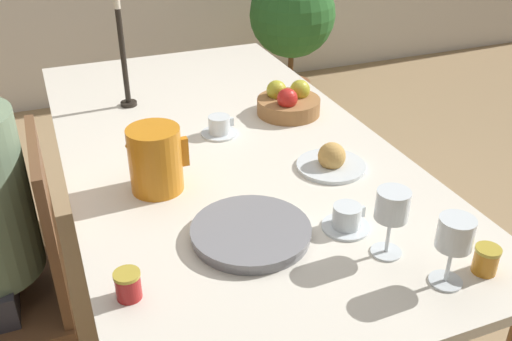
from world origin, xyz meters
TOP-DOWN VIEW (x-y plane):
  - ground_plane at (0.00, 0.00)m, footprint 20.00×20.00m
  - dining_table at (0.00, 0.00)m, footprint 1.00×1.92m
  - chair_person_side at (-0.68, -0.18)m, footprint 0.42×0.42m
  - red_pitcher at (-0.26, -0.20)m, footprint 0.17×0.15m
  - wine_glass_water at (0.17, -0.68)m, footprint 0.08×0.08m
  - wine_glass_juice at (0.24, -0.82)m, footprint 0.08×0.08m
  - teacup_near_person at (0.14, -0.56)m, footprint 0.12×0.12m
  - teacup_across at (0.01, 0.07)m, footprint 0.12×0.12m
  - serving_tray at (-0.10, -0.51)m, footprint 0.30×0.30m
  - bread_plate at (0.25, -0.27)m, footprint 0.21×0.21m
  - jam_jar_amber at (0.34, -0.82)m, footprint 0.06×0.06m
  - jam_jar_red at (-0.42, -0.61)m, footprint 0.06×0.06m
  - fruit_bowl at (0.29, 0.14)m, footprint 0.22×0.22m
  - candlestick_tall at (-0.22, 0.42)m, footprint 0.06×0.06m
  - potted_plant at (1.05, 1.72)m, footprint 0.55×0.55m

SIDE VIEW (x-z plane):
  - ground_plane at x=0.00m, z-range 0.00..0.00m
  - chair_person_side at x=-0.68m, z-range 0.03..0.96m
  - potted_plant at x=1.05m, z-range 0.14..1.06m
  - dining_table at x=0.00m, z-range 0.28..1.02m
  - serving_tray at x=-0.10m, z-range 0.74..0.77m
  - bread_plate at x=0.25m, z-range 0.72..0.80m
  - teacup_near_person at x=0.14m, z-range 0.73..0.80m
  - teacup_across at x=0.01m, z-range 0.73..0.80m
  - jam_jar_amber at x=0.34m, z-range 0.74..0.81m
  - jam_jar_red at x=-0.42m, z-range 0.74..0.81m
  - fruit_bowl at x=0.29m, z-range 0.72..0.84m
  - red_pitcher at x=-0.26m, z-range 0.74..0.92m
  - wine_glass_juice at x=0.24m, z-range 0.77..0.94m
  - wine_glass_water at x=0.17m, z-range 0.78..0.95m
  - candlestick_tall at x=-0.22m, z-range 0.70..1.10m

